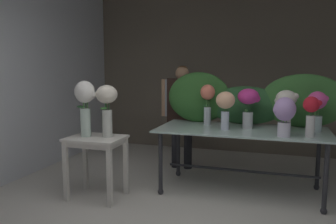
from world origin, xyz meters
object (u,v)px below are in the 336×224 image
object	(u,v)px
vase_ivory_dahlias	(286,105)
vase_lilac_anemones	(285,113)
vase_fuchsia_peonies	(317,108)
florist	(182,106)
vase_magenta_tulips	(248,103)
vase_crimson_roses	(311,113)
side_table_white	(96,147)
vase_peach_carnations	(225,105)
vase_white_roses_tall	(85,102)
vase_coral_ranunculus	(208,99)
vase_cream_lisianthus_tall	(107,104)
display_table_glass	(241,138)

from	to	relation	value
vase_ivory_dahlias	vase_lilac_anemones	size ratio (longest dim) A/B	1.12
vase_fuchsia_peonies	florist	bearing A→B (deg)	159.43
vase_magenta_tulips	vase_crimson_roses	size ratio (longest dim) A/B	1.11
vase_lilac_anemones	vase_crimson_roses	distance (m)	0.26
florist	side_table_white	bearing A→B (deg)	-113.02
vase_peach_carnations	vase_white_roses_tall	world-z (taller)	vase_white_roses_tall
vase_coral_ranunculus	vase_crimson_roses	bearing A→B (deg)	-21.19
florist	vase_peach_carnations	distance (m)	1.16
florist	vase_cream_lisianthus_tall	distance (m)	1.49
vase_peach_carnations	vase_white_roses_tall	xyz separation A→B (m)	(-1.51, -0.59, 0.04)
vase_white_roses_tall	vase_coral_ranunculus	bearing A→B (deg)	35.46
vase_ivory_dahlias	vase_white_roses_tall	distance (m)	2.31
display_table_glass	florist	size ratio (longest dim) A/B	1.30
display_table_glass	vase_peach_carnations	xyz separation A→B (m)	(-0.19, -0.11, 0.40)
florist	vase_cream_lisianthus_tall	world-z (taller)	florist
vase_lilac_anemones	vase_coral_ranunculus	size ratio (longest dim) A/B	0.82
side_table_white	vase_peach_carnations	xyz separation A→B (m)	(1.39, 0.60, 0.47)
vase_crimson_roses	florist	bearing A→B (deg)	148.76
vase_peach_carnations	display_table_glass	bearing A→B (deg)	29.71
vase_ivory_dahlias	vase_fuchsia_peonies	distance (m)	0.34
vase_magenta_tulips	vase_peach_carnations	distance (m)	0.30
display_table_glass	vase_lilac_anemones	xyz separation A→B (m)	(0.47, -0.32, 0.36)
display_table_glass	vase_peach_carnations	size ratio (longest dim) A/B	4.43
vase_fuchsia_peonies	vase_cream_lisianthus_tall	distance (m)	2.39
vase_ivory_dahlias	vase_coral_ranunculus	bearing A→B (deg)	171.28
vase_cream_lisianthus_tall	vase_crimson_roses	bearing A→B (deg)	9.73
florist	vase_lilac_anemones	world-z (taller)	florist
vase_lilac_anemones	vase_cream_lisianthus_tall	xyz separation A→B (m)	(-1.92, -0.33, 0.07)
display_table_glass	vase_ivory_dahlias	world-z (taller)	vase_ivory_dahlias
florist	vase_white_roses_tall	distance (m)	1.64
florist	vase_white_roses_tall	size ratio (longest dim) A/B	2.39
display_table_glass	vase_white_roses_tall	distance (m)	1.89
display_table_glass	vase_cream_lisianthus_tall	size ratio (longest dim) A/B	3.36
vase_lilac_anemones	vase_magenta_tulips	distance (m)	0.56
display_table_glass	vase_crimson_roses	bearing A→B (deg)	-20.76
vase_ivory_dahlias	vase_cream_lisianthus_tall	xyz separation A→B (m)	(-1.94, -0.69, 0.01)
florist	vase_fuchsia_peonies	distance (m)	1.91
vase_coral_ranunculus	side_table_white	bearing A→B (deg)	-141.60
side_table_white	vase_coral_ranunculus	world-z (taller)	vase_coral_ranunculus
vase_ivory_dahlias	florist	bearing A→B (deg)	153.90
florist	vase_coral_ranunculus	distance (m)	0.77
vase_fuchsia_peonies	vase_coral_ranunculus	distance (m)	1.29
vase_fuchsia_peonies	vase_crimson_roses	xyz separation A→B (m)	(-0.09, -0.36, -0.01)
vase_ivory_dahlias	vase_peach_carnations	size ratio (longest dim) A/B	1.05
florist	vase_peach_carnations	world-z (taller)	florist
vase_coral_ranunculus	florist	bearing A→B (deg)	131.56
vase_lilac_anemones	vase_peach_carnations	xyz separation A→B (m)	(-0.66, 0.21, 0.05)
florist	vase_cream_lisianthus_tall	size ratio (longest dim) A/B	2.57
florist	vase_fuchsia_peonies	bearing A→B (deg)	-20.57
side_table_white	vase_cream_lisianthus_tall	distance (m)	0.51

